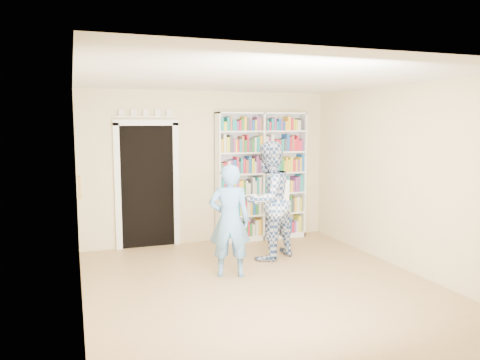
# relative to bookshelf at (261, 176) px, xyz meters

# --- Properties ---
(floor) EXTENTS (5.00, 5.00, 0.00)m
(floor) POSITION_rel_bookshelf_xyz_m (-0.96, -2.34, -1.18)
(floor) COLOR #A47A4F
(floor) RESTS_ON ground
(ceiling) EXTENTS (5.00, 5.00, 0.00)m
(ceiling) POSITION_rel_bookshelf_xyz_m (-0.96, -2.34, 1.52)
(ceiling) COLOR white
(ceiling) RESTS_ON wall_back
(wall_back) EXTENTS (4.50, 0.00, 4.50)m
(wall_back) POSITION_rel_bookshelf_xyz_m (-0.96, 0.16, 0.17)
(wall_back) COLOR beige
(wall_back) RESTS_ON floor
(wall_left) EXTENTS (0.00, 5.00, 5.00)m
(wall_left) POSITION_rel_bookshelf_xyz_m (-3.21, -2.34, 0.17)
(wall_left) COLOR beige
(wall_left) RESTS_ON floor
(wall_right) EXTENTS (0.00, 5.00, 5.00)m
(wall_right) POSITION_rel_bookshelf_xyz_m (1.29, -2.34, 0.17)
(wall_right) COLOR beige
(wall_right) RESTS_ON floor
(bookshelf) EXTENTS (1.70, 0.32, 2.33)m
(bookshelf) POSITION_rel_bookshelf_xyz_m (0.00, 0.00, 0.00)
(bookshelf) COLOR white
(bookshelf) RESTS_ON floor
(doorway) EXTENTS (1.10, 0.08, 2.43)m
(doorway) POSITION_rel_bookshelf_xyz_m (-2.06, 0.13, 0.00)
(doorway) COLOR black
(doorway) RESTS_ON floor
(wall_art) EXTENTS (0.03, 0.25, 0.25)m
(wall_art) POSITION_rel_bookshelf_xyz_m (-3.19, -2.14, 0.22)
(wall_art) COLOR brown
(wall_art) RESTS_ON wall_left
(man_blue) EXTENTS (0.67, 0.55, 1.58)m
(man_blue) POSITION_rel_bookshelf_xyz_m (-1.23, -1.84, -0.39)
(man_blue) COLOR #5B90CA
(man_blue) RESTS_ON floor
(man_plaid) EXTENTS (1.12, 1.03, 1.86)m
(man_plaid) POSITION_rel_bookshelf_xyz_m (-0.38, -1.23, -0.25)
(man_plaid) COLOR navy
(man_plaid) RESTS_ON floor
(paper_sheet) EXTENTS (0.23, 0.06, 0.33)m
(paper_sheet) POSITION_rel_bookshelf_xyz_m (-0.22, -1.44, -0.07)
(paper_sheet) COLOR white
(paper_sheet) RESTS_ON man_plaid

